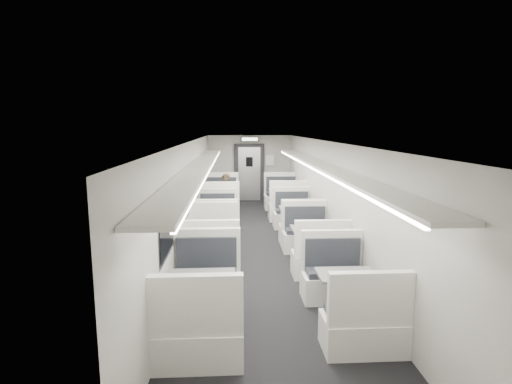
{
  "coord_description": "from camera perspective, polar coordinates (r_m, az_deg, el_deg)",
  "views": [
    {
      "loc": [
        -0.56,
        -8.57,
        2.72
      ],
      "look_at": [
        -0.02,
        1.08,
        1.13
      ],
      "focal_mm": 28.0,
      "sensor_mm": 36.0,
      "label": 1
    }
  ],
  "objects": [
    {
      "name": "luggage_rack_left",
      "position": [
        8.34,
        -7.88,
        3.74
      ],
      "size": [
        0.46,
        10.4,
        0.09
      ],
      "color": "white",
      "rests_on": "room"
    },
    {
      "name": "room",
      "position": [
        8.72,
        0.56,
        -0.67
      ],
      "size": [
        3.24,
        12.24,
        2.64
      ],
      "color": "black",
      "rests_on": "ground"
    },
    {
      "name": "window_a",
      "position": [
        12.08,
        -7.57,
        2.77
      ],
      "size": [
        0.02,
        1.18,
        0.84
      ],
      "primitive_type": "cube",
      "color": "black",
      "rests_on": "room"
    },
    {
      "name": "luggage_rack_right",
      "position": [
        8.5,
        9.11,
        3.82
      ],
      "size": [
        0.46,
        10.4,
        0.09
      ],
      "color": "white",
      "rests_on": "room"
    },
    {
      "name": "booth_left_b",
      "position": [
        9.78,
        -5.68,
        -4.59
      ],
      "size": [
        1.01,
        2.06,
        1.1
      ],
      "color": "white",
      "rests_on": "room"
    },
    {
      "name": "booth_right_a",
      "position": [
        12.51,
        4.04,
        -1.34
      ],
      "size": [
        1.1,
        2.24,
        1.2
      ],
      "color": "white",
      "rests_on": "room"
    },
    {
      "name": "vestibule_door",
      "position": [
        14.61,
        -0.96,
        2.76
      ],
      "size": [
        1.1,
        0.13,
        2.1
      ],
      "color": "black",
      "rests_on": "room"
    },
    {
      "name": "window_c",
      "position": [
        7.75,
        -10.0,
        -0.96
      ],
      "size": [
        0.02,
        1.18,
        0.84
      ],
      "primitive_type": "cube",
      "color": "black",
      "rests_on": "room"
    },
    {
      "name": "exit_sign",
      "position": [
        14.03,
        -0.9,
        7.56
      ],
      "size": [
        0.62,
        0.12,
        0.16
      ],
      "color": "black",
      "rests_on": "room"
    },
    {
      "name": "booth_right_b",
      "position": [
        10.14,
        5.78,
        -4.11
      ],
      "size": [
        1.01,
        2.04,
        1.09
      ],
      "color": "white",
      "rests_on": "room"
    },
    {
      "name": "booth_left_c",
      "position": [
        8.01,
        -6.24,
        -7.66
      ],
      "size": [
        1.05,
        2.13,
        1.14
      ],
      "color": "white",
      "rests_on": "room"
    },
    {
      "name": "booth_left_d",
      "position": [
        5.62,
        -7.63,
        -15.28
      ],
      "size": [
        1.06,
        2.14,
        1.15
      ],
      "color": "white",
      "rests_on": "room"
    },
    {
      "name": "booth_left_a",
      "position": [
        11.91,
        -5.24,
        -1.81
      ],
      "size": [
        1.16,
        2.34,
        1.25
      ],
      "color": "white",
      "rests_on": "room"
    },
    {
      "name": "booth_right_c",
      "position": [
        8.19,
        8.01,
        -7.42
      ],
      "size": [
        1.01,
        2.04,
        1.09
      ],
      "color": "white",
      "rests_on": "room"
    },
    {
      "name": "window_b",
      "position": [
        9.91,
        -8.52,
        1.31
      ],
      "size": [
        0.02,
        1.18,
        0.84
      ],
      "primitive_type": "cube",
      "color": "black",
      "rests_on": "room"
    },
    {
      "name": "passenger",
      "position": [
        11.28,
        -4.28,
        -0.91
      ],
      "size": [
        0.61,
        0.5,
        1.43
      ],
      "primitive_type": "imported",
      "rotation": [
        0.0,
        0.0,
        -0.36
      ],
      "color": "black",
      "rests_on": "room"
    },
    {
      "name": "wall_notice",
      "position": [
        14.6,
        1.99,
        4.56
      ],
      "size": [
        0.32,
        0.02,
        0.4
      ],
      "primitive_type": "cube",
      "color": "white",
      "rests_on": "room"
    },
    {
      "name": "booth_right_d",
      "position": [
        5.91,
        12.82,
        -14.39
      ],
      "size": [
        0.99,
        2.02,
        1.08
      ],
      "color": "white",
      "rests_on": "room"
    },
    {
      "name": "window_d",
      "position": [
        5.62,
        -12.62,
        -4.97
      ],
      "size": [
        0.02,
        1.18,
        0.84
      ],
      "primitive_type": "cube",
      "color": "black",
      "rests_on": "room"
    }
  ]
}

